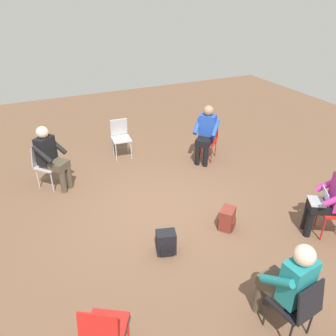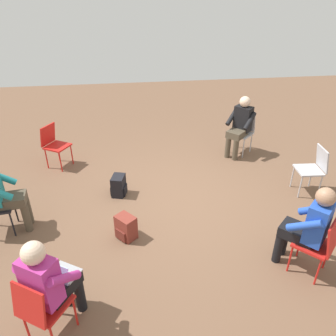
{
  "view_description": "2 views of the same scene",
  "coord_description": "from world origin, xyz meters",
  "px_view_note": "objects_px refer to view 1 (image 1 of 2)",
  "views": [
    {
      "loc": [
        -4.23,
        1.8,
        3.42
      ],
      "look_at": [
        -0.25,
        0.0,
        0.99
      ],
      "focal_mm": 35.0,
      "sensor_mm": 36.0,
      "label": 1
    },
    {
      "loc": [
        -0.72,
        -4.45,
        3.22
      ],
      "look_at": [
        -0.17,
        -0.34,
        0.85
      ],
      "focal_mm": 35.0,
      "sensor_mm": 36.0,
      "label": 2
    }
  ],
  "objects_px": {
    "person_in_black": "(51,155)",
    "backpack_near_laptop_user": "(227,220)",
    "chair_southeast": "(208,137)",
    "backpack_by_empty_chair": "(166,243)",
    "chair_northeast": "(45,163)",
    "chair_northwest": "(103,331)",
    "chair_west": "(298,304)",
    "person_in_teal": "(289,280)",
    "person_in_blue": "(206,131)",
    "person_with_laptop": "(333,197)",
    "chair_east": "(120,135)"
  },
  "relations": [
    {
      "from": "person_in_black",
      "to": "backpack_near_laptop_user",
      "type": "xyz_separation_m",
      "value": [
        -2.41,
        -2.33,
        -0.54
      ]
    },
    {
      "from": "chair_southeast",
      "to": "backpack_by_empty_chair",
      "type": "distance_m",
      "value": 3.21
    },
    {
      "from": "backpack_near_laptop_user",
      "to": "backpack_by_empty_chair",
      "type": "bearing_deg",
      "value": 95.18
    },
    {
      "from": "chair_northeast",
      "to": "chair_northwest",
      "type": "distance_m",
      "value": 3.85
    },
    {
      "from": "chair_west",
      "to": "person_in_teal",
      "type": "xyz_separation_m",
      "value": [
        0.17,
        0.02,
        0.2
      ]
    },
    {
      "from": "chair_southeast",
      "to": "chair_northwest",
      "type": "distance_m",
      "value": 4.9
    },
    {
      "from": "person_in_blue",
      "to": "backpack_by_empty_chair",
      "type": "relative_size",
      "value": 3.44
    },
    {
      "from": "chair_northwest",
      "to": "person_in_blue",
      "type": "height_order",
      "value": "person_in_blue"
    },
    {
      "from": "chair_northeast",
      "to": "backpack_by_empty_chair",
      "type": "xyz_separation_m",
      "value": [
        -2.64,
        -1.33,
        -0.34
      ]
    },
    {
      "from": "person_in_teal",
      "to": "backpack_by_empty_chair",
      "type": "bearing_deg",
      "value": 106.45
    },
    {
      "from": "chair_southeast",
      "to": "chair_northwest",
      "type": "xyz_separation_m",
      "value": [
        -3.63,
        3.3,
        0.0
      ]
    },
    {
      "from": "person_in_blue",
      "to": "chair_northwest",
      "type": "bearing_deg",
      "value": 94.41
    },
    {
      "from": "person_in_black",
      "to": "backpack_by_empty_chair",
      "type": "bearing_deg",
      "value": 72.87
    },
    {
      "from": "person_in_black",
      "to": "backpack_near_laptop_user",
      "type": "distance_m",
      "value": 3.4
    },
    {
      "from": "person_with_laptop",
      "to": "backpack_by_empty_chair",
      "type": "distance_m",
      "value": 2.56
    },
    {
      "from": "chair_northeast",
      "to": "chair_southeast",
      "type": "height_order",
      "value": "same"
    },
    {
      "from": "chair_east",
      "to": "person_with_laptop",
      "type": "height_order",
      "value": "person_with_laptop"
    },
    {
      "from": "person_in_blue",
      "to": "person_in_teal",
      "type": "distance_m",
      "value": 4.09
    },
    {
      "from": "chair_southeast",
      "to": "chair_west",
      "type": "relative_size",
      "value": 1.0
    },
    {
      "from": "chair_northeast",
      "to": "chair_west",
      "type": "bearing_deg",
      "value": 72.22
    },
    {
      "from": "chair_northeast",
      "to": "person_in_black",
      "type": "relative_size",
      "value": 0.69
    },
    {
      "from": "chair_west",
      "to": "chair_southeast",
      "type": "bearing_deg",
      "value": 64.39
    },
    {
      "from": "chair_east",
      "to": "chair_southeast",
      "type": "bearing_deg",
      "value": 157.5
    },
    {
      "from": "person_with_laptop",
      "to": "backpack_near_laptop_user",
      "type": "distance_m",
      "value": 1.59
    },
    {
      "from": "backpack_near_laptop_user",
      "to": "person_in_blue",
      "type": "bearing_deg",
      "value": -21.35
    },
    {
      "from": "person_in_black",
      "to": "person_in_blue",
      "type": "bearing_deg",
      "value": 133.17
    },
    {
      "from": "backpack_near_laptop_user",
      "to": "person_in_black",
      "type": "bearing_deg",
      "value": 43.99
    },
    {
      "from": "chair_northeast",
      "to": "backpack_by_empty_chair",
      "type": "distance_m",
      "value": 2.97
    },
    {
      "from": "person_in_black",
      "to": "chair_northeast",
      "type": "bearing_deg",
      "value": -90.0
    },
    {
      "from": "person_in_blue",
      "to": "chair_east",
      "type": "bearing_deg",
      "value": 14.99
    },
    {
      "from": "chair_northwest",
      "to": "person_in_black",
      "type": "xyz_separation_m",
      "value": [
        3.73,
        0.01,
        0.2
      ]
    },
    {
      "from": "chair_east",
      "to": "person_in_blue",
      "type": "distance_m",
      "value": 1.91
    },
    {
      "from": "chair_east",
      "to": "chair_northeast",
      "type": "bearing_deg",
      "value": 25.68
    },
    {
      "from": "person_in_blue",
      "to": "person_with_laptop",
      "type": "bearing_deg",
      "value": 145.26
    },
    {
      "from": "chair_southeast",
      "to": "chair_east",
      "type": "height_order",
      "value": "same"
    },
    {
      "from": "person_in_blue",
      "to": "backpack_by_empty_chair",
      "type": "height_order",
      "value": "person_in_blue"
    },
    {
      "from": "person_with_laptop",
      "to": "person_in_teal",
      "type": "bearing_deg",
      "value": 151.22
    },
    {
      "from": "chair_east",
      "to": "person_in_blue",
      "type": "height_order",
      "value": "person_in_blue"
    },
    {
      "from": "person_with_laptop",
      "to": "chair_west",
      "type": "bearing_deg",
      "value": 155.61
    },
    {
      "from": "chair_southeast",
      "to": "backpack_by_empty_chair",
      "type": "height_order",
      "value": "chair_southeast"
    },
    {
      "from": "person_with_laptop",
      "to": "backpack_by_empty_chair",
      "type": "xyz_separation_m",
      "value": [
        0.64,
        2.42,
        -0.53
      ]
    },
    {
      "from": "person_in_teal",
      "to": "chair_east",
      "type": "bearing_deg",
      "value": 86.62
    },
    {
      "from": "chair_east",
      "to": "chair_northwest",
      "type": "relative_size",
      "value": 1.0
    },
    {
      "from": "chair_west",
      "to": "backpack_by_empty_chair",
      "type": "relative_size",
      "value": 2.36
    },
    {
      "from": "chair_northwest",
      "to": "person_in_blue",
      "type": "bearing_deg",
      "value": 79.04
    },
    {
      "from": "chair_west",
      "to": "person_in_blue",
      "type": "height_order",
      "value": "person_in_blue"
    },
    {
      "from": "chair_southeast",
      "to": "chair_east",
      "type": "xyz_separation_m",
      "value": [
        0.88,
        1.74,
        0.0
      ]
    },
    {
      "from": "chair_southeast",
      "to": "chair_east",
      "type": "distance_m",
      "value": 1.95
    },
    {
      "from": "person_in_black",
      "to": "chair_west",
      "type": "bearing_deg",
      "value": 71.6
    },
    {
      "from": "person_with_laptop",
      "to": "person_in_black",
      "type": "relative_size",
      "value": 1.0
    }
  ]
}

